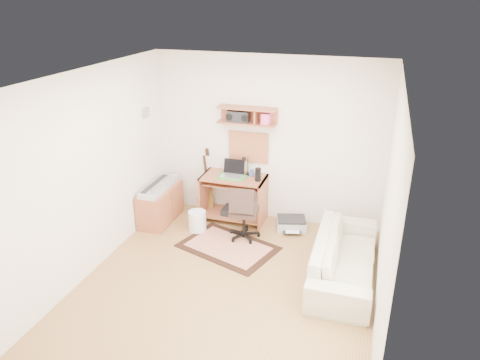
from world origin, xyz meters
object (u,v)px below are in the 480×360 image
(printer, at_px, (291,223))
(desk, at_px, (234,198))
(cabinet, at_px, (160,205))
(sofa, at_px, (345,251))
(task_chair, at_px, (244,211))

(printer, bearing_deg, desk, 163.17)
(cabinet, distance_m, sofa, 3.04)
(cabinet, distance_m, printer, 2.10)
(desk, xyz_separation_m, cabinet, (-1.11, -0.37, -0.10))
(printer, height_order, sofa, sofa)
(desk, height_order, task_chair, task_chair)
(desk, bearing_deg, sofa, -30.19)
(task_chair, relative_size, printer, 1.98)
(printer, relative_size, sofa, 0.23)
(printer, xyz_separation_m, sofa, (0.90, -1.05, 0.29))
(task_chair, distance_m, printer, 0.87)
(task_chair, distance_m, sofa, 1.62)
(printer, bearing_deg, cabinet, 174.26)
(desk, height_order, cabinet, desk)
(cabinet, xyz_separation_m, printer, (2.06, 0.35, -0.19))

